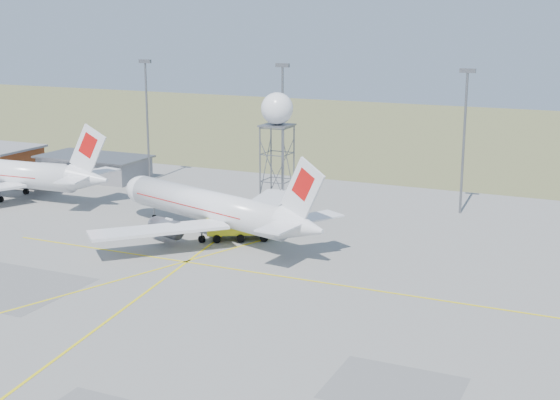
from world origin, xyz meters
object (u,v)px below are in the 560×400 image
at_px(airliner_main, 211,208).
at_px(airliner_far, 4,174).
at_px(fire_truck, 242,227).
at_px(radar_tower, 277,144).

bearing_deg(airliner_main, airliner_far, 10.58).
bearing_deg(airliner_main, fire_truck, -156.95).
relative_size(airliner_main, fire_truck, 4.10).
xyz_separation_m(airliner_main, radar_tower, (1.12, 17.66, 5.72)).
distance_m(airliner_main, fire_truck, 4.78).
distance_m(airliner_far, radar_tower, 43.00).
xyz_separation_m(airliner_far, radar_tower, (40.86, 12.15, 5.69)).
xyz_separation_m(airliner_far, fire_truck, (43.99, -5.17, -2.18)).
height_order(airliner_main, fire_truck, airliner_main).
bearing_deg(radar_tower, fire_truck, -79.74).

